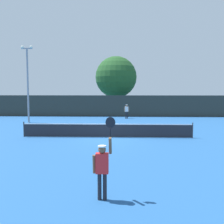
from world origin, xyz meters
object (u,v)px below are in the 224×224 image
object	(u,v)px
large_tree	(116,77)
parked_car_near	(154,107)
parked_car_mid	(177,106)
player_serving	(102,164)
tennis_ball	(112,129)
player_receiving	(127,110)
light_pole	(28,79)

from	to	relation	value
large_tree	parked_car_near	bearing A→B (deg)	17.35
parked_car_mid	player_serving	bearing A→B (deg)	-106.20
tennis_ball	parked_car_near	distance (m)	18.53
player_receiving	tennis_ball	distance (m)	8.25
tennis_ball	large_tree	world-z (taller)	large_tree
tennis_ball	parked_car_near	xyz separation A→B (m)	(5.71, 17.62, 0.74)
parked_car_near	large_tree	bearing A→B (deg)	-166.70
parked_car_mid	player_receiving	bearing A→B (deg)	-127.90
player_serving	parked_car_near	xyz separation A→B (m)	(5.44, 31.79, -0.32)
player_receiving	parked_car_near	world-z (taller)	parked_car_near
light_pole	parked_car_mid	world-z (taller)	light_pole
player_serving	light_pole	world-z (taller)	light_pole
player_receiving	parked_car_near	distance (m)	10.48
large_tree	parked_car_mid	xyz separation A→B (m)	(9.48, 2.84, -4.39)
light_pole	parked_car_near	world-z (taller)	light_pole
parked_car_near	parked_car_mid	distance (m)	3.86
tennis_ball	parked_car_mid	size ratio (longest dim) A/B	0.02
tennis_ball	parked_car_mid	world-z (taller)	parked_car_mid
player_receiving	parked_car_mid	distance (m)	13.30
light_pole	player_serving	bearing A→B (deg)	-63.88
player_receiving	light_pole	distance (m)	11.35
parked_car_mid	large_tree	bearing A→B (deg)	-163.94
player_receiving	parked_car_mid	world-z (taller)	parked_car_mid
large_tree	parked_car_near	world-z (taller)	large_tree
player_receiving	light_pole	bearing A→B (deg)	21.83
large_tree	parked_car_mid	size ratio (longest dim) A/B	1.93
player_receiving	large_tree	distance (m)	8.90
player_receiving	large_tree	bearing A→B (deg)	-79.59
player_receiving	parked_car_mid	size ratio (longest dim) A/B	0.39
large_tree	player_serving	bearing A→B (deg)	-89.40
player_receiving	tennis_ball	bearing A→B (deg)	80.38
light_pole	large_tree	world-z (taller)	large_tree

